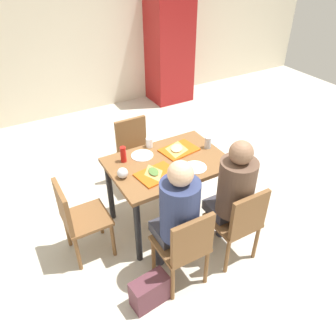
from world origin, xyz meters
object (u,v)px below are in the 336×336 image
person_in_brown_jacket (233,191)px  plastic_cup_b (190,174)px  handbag (150,291)px  plastic_cup_a (149,142)px  chair_left_end (77,216)px  condiment_bottle (123,154)px  paper_plate_center (142,155)px  pizza_slice_b (177,149)px  chair_near_left (185,245)px  foil_bundle (123,173)px  chair_far_side (135,149)px  drink_fridge (169,47)px  pizza_slice_a (153,172)px  tray_red_near (157,174)px  person_in_red (177,213)px  tray_red_far (179,150)px  main_table (168,170)px  chair_near_right (240,221)px  soda_can (208,143)px  paper_plate_near_edge (195,167)px

person_in_brown_jacket → plastic_cup_b: 0.40m
handbag → plastic_cup_a: bearing=61.9°
chair_left_end → condiment_bottle: 0.72m
paper_plate_center → pizza_slice_b: size_ratio=0.76×
chair_near_left → foil_bundle: (-0.20, 0.76, 0.33)m
chair_near_left → plastic_cup_a: bearing=77.1°
chair_far_side → person_in_brown_jacket: (0.28, -1.42, 0.25)m
condiment_bottle → drink_fridge: bearing=52.2°
person_in_brown_jacket → plastic_cup_a: (-0.31, 0.98, 0.08)m
pizza_slice_a → plastic_cup_a: plastic_cup_a is taller
paper_plate_center → handbag: 1.28m
chair_near_left → drink_fridge: size_ratio=0.44×
chair_near_left → tray_red_near: bearing=82.4°
chair_far_side → plastic_cup_a: bearing=-93.7°
chair_far_side → drink_fridge: bearing=51.1°
person_in_red → tray_red_far: size_ratio=3.47×
plastic_cup_b → tray_red_near: bearing=138.9°
chair_far_side → drink_fridge: 2.70m
chair_left_end → person_in_brown_jacket: size_ratio=0.67×
pizza_slice_a → person_in_red: bearing=-97.1°
tray_red_near → paper_plate_center: (0.03, 0.36, -0.00)m
paper_plate_center → foil_bundle: (-0.31, -0.24, 0.05)m
chair_near_left → chair_left_end: same height
paper_plate_center → handbag: (-0.46, -1.01, -0.63)m
tray_red_far → handbag: 1.39m
chair_far_side → pizza_slice_a: 0.97m
main_table → chair_left_end: size_ratio=1.35×
tray_red_far → plastic_cup_a: (-0.23, 0.22, 0.04)m
main_table → person_in_red: size_ratio=0.91×
chair_near_right → soda_can: 0.89m
soda_can → condiment_bottle: condiment_bottle is taller
condiment_bottle → plastic_cup_a: bearing=19.2°
person_in_red → foil_bundle: bearing=107.8°
tray_red_near → plastic_cup_a: 0.51m
pizza_slice_b → plastic_cup_b: (-0.15, -0.47, 0.03)m
chair_near_left → soda_can: bearing=46.2°
chair_left_end → person_in_red: size_ratio=0.67×
chair_left_end → plastic_cup_b: (0.98, -0.34, 0.33)m
tray_red_far → chair_near_left: bearing=-118.2°
paper_plate_near_edge → condiment_bottle: 0.70m
main_table → foil_bundle: bearing=-177.7°
chair_near_left → condiment_bottle: bearing=94.9°
person_in_brown_jacket → person_in_red: bearing=180.0°
pizza_slice_b → condiment_bottle: 0.56m
chair_far_side → tray_red_near: 0.98m
chair_near_left → person_in_brown_jacket: bearing=13.8°
pizza_slice_b → chair_near_left: bearing=-116.8°
tray_red_far → plastic_cup_b: 0.49m
chair_far_side → tray_red_far: bearing=-73.3°
main_table → plastic_cup_b: 0.37m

